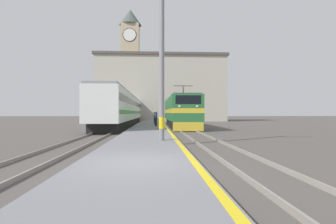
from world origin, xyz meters
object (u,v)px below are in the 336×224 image
(clock_tower, at_px, (130,61))
(second_waiting_passenger, at_px, (155,116))
(locomotive_train, at_px, (179,112))
(passenger_train, at_px, (130,110))
(person_on_platform, at_px, (156,118))
(catenary_mast, at_px, (164,58))

(clock_tower, bearing_deg, second_waiting_passenger, -77.95)
(locomotive_train, distance_m, clock_tower, 35.53)
(passenger_train, xyz_separation_m, person_on_platform, (4.31, -16.42, -1.03))
(person_on_platform, bearing_deg, catenary_mast, -88.77)
(locomotive_train, relative_size, passenger_train, 0.34)
(second_waiting_passenger, bearing_deg, passenger_train, 115.51)
(locomotive_train, height_order, passenger_train, locomotive_train)
(locomotive_train, height_order, clock_tower, clock_tower)
(passenger_train, relative_size, person_on_platform, 29.95)
(passenger_train, bearing_deg, clock_tower, 95.10)
(catenary_mast, xyz_separation_m, second_waiting_passenger, (-0.43, 22.69, -3.34))
(passenger_train, height_order, clock_tower, clock_tower)
(locomotive_train, xyz_separation_m, passenger_train, (-7.19, 13.38, 0.36))
(person_on_platform, distance_m, second_waiting_passenger, 7.61)
(second_waiting_passenger, bearing_deg, person_on_platform, -89.22)
(catenary_mast, xyz_separation_m, clock_tower, (-6.30, 50.23, 9.66))
(passenger_train, xyz_separation_m, second_waiting_passenger, (4.20, -8.81, -0.97))
(person_on_platform, xyz_separation_m, clock_tower, (-5.98, 35.14, 13.06))
(passenger_train, height_order, catenary_mast, catenary_mast)
(person_on_platform, relative_size, second_waiting_passenger, 0.94)
(clock_tower, bearing_deg, locomotive_train, -74.57)
(passenger_train, distance_m, person_on_platform, 17.01)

